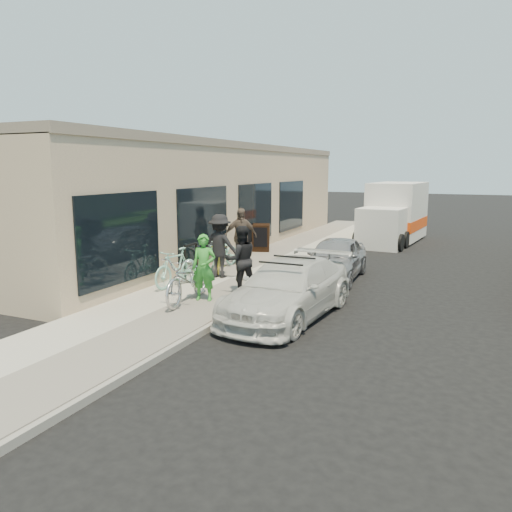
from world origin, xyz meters
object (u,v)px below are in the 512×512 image
(sedan_white, at_px, (288,289))
(bystander_a, at_px, (220,246))
(moving_truck, at_px, (394,216))
(bike_rack, at_px, (191,257))
(tandem_bike, at_px, (188,279))
(bystander_b, at_px, (241,236))
(cruiser_bike_a, at_px, (176,268))
(sandwich_board, at_px, (261,238))
(sedan_silver, at_px, (335,258))
(woman_rider, at_px, (204,268))
(man_standing, at_px, (241,260))
(cruiser_bike_b, at_px, (221,253))
(cruiser_bike_c, at_px, (219,258))

(sedan_white, bearing_deg, bystander_a, 146.06)
(moving_truck, bearing_deg, bike_rack, -105.92)
(tandem_bike, bearing_deg, bystander_b, 94.78)
(cruiser_bike_a, bearing_deg, moving_truck, 78.80)
(sandwich_board, bearing_deg, bystander_a, -100.33)
(sedan_silver, xyz_separation_m, bystander_a, (-2.94, -1.79, 0.44))
(sandwich_board, height_order, woman_rider, woman_rider)
(bike_rack, xyz_separation_m, sedan_silver, (3.69, 2.16, -0.12))
(man_standing, bearing_deg, moving_truck, -140.61)
(tandem_bike, bearing_deg, cruiser_bike_b, 100.81)
(bike_rack, bearing_deg, moving_truck, 69.45)
(moving_truck, distance_m, bystander_b, 9.08)
(moving_truck, bearing_deg, sandwich_board, -119.79)
(cruiser_bike_b, height_order, bystander_b, bystander_b)
(tandem_bike, bearing_deg, cruiser_bike_a, 126.04)
(cruiser_bike_c, bearing_deg, bystander_b, 63.65)
(tandem_bike, xyz_separation_m, cruiser_bike_c, (-0.96, 3.28, -0.10))
(bystander_b, bearing_deg, sandwich_board, 60.83)
(bike_rack, height_order, woman_rider, woman_rider)
(cruiser_bike_a, relative_size, bystander_a, 0.93)
(bike_rack, bearing_deg, sandwich_board, 89.49)
(bystander_b, bearing_deg, man_standing, -101.36)
(sedan_white, height_order, cruiser_bike_a, sedan_white)
(woman_rider, bearing_deg, tandem_bike, -143.89)
(tandem_bike, distance_m, cruiser_bike_b, 4.08)
(cruiser_bike_a, bearing_deg, man_standing, 8.49)
(sedan_silver, height_order, moving_truck, moving_truck)
(sedan_silver, height_order, bystander_a, bystander_a)
(sedan_white, bearing_deg, cruiser_bike_a, 170.16)
(sedan_silver, bearing_deg, sandwich_board, 140.12)
(cruiser_bike_c, distance_m, bystander_a, 0.79)
(sedan_white, bearing_deg, woman_rider, -174.97)
(bike_rack, distance_m, man_standing, 2.39)
(cruiser_bike_c, xyz_separation_m, bystander_a, (0.34, -0.54, 0.46))
(sedan_white, bearing_deg, cruiser_bike_b, 140.19)
(tandem_bike, bearing_deg, bike_rack, 113.58)
(cruiser_bike_a, bearing_deg, cruiser_bike_c, 91.26)
(bike_rack, xyz_separation_m, cruiser_bike_c, (0.42, 0.91, -0.14))
(man_standing, bearing_deg, sedan_white, 107.69)
(cruiser_bike_a, height_order, bystander_b, bystander_b)
(moving_truck, height_order, cruiser_bike_b, moving_truck)
(bike_rack, xyz_separation_m, sandwich_board, (0.04, 4.95, -0.06))
(moving_truck, height_order, bystander_a, moving_truck)
(sedan_silver, distance_m, bystander_a, 3.46)
(man_standing, distance_m, cruiser_bike_a, 1.93)
(sandwich_board, xyz_separation_m, bystander_b, (0.36, -2.49, 0.39))
(sedan_white, height_order, moving_truck, moving_truck)
(tandem_bike, xyz_separation_m, bystander_b, (-0.97, 4.82, 0.37))
(sandwich_board, xyz_separation_m, moving_truck, (4.00, 5.83, 0.48))
(cruiser_bike_a, distance_m, cruiser_bike_c, 2.05)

